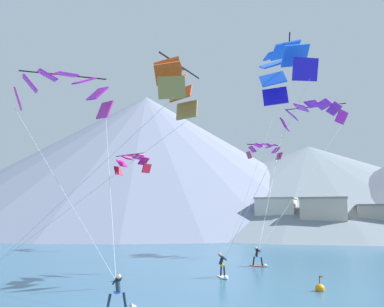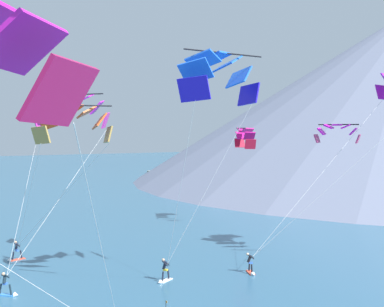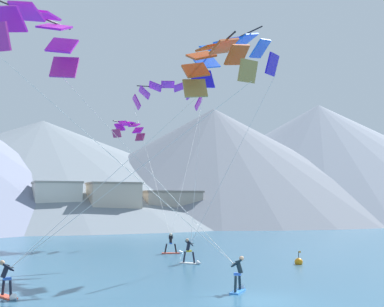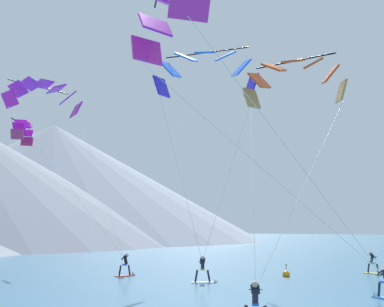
% 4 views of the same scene
% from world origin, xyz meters
% --- Properties ---
extents(kitesurfer_near_trail, '(1.77, 0.95, 1.75)m').
position_xyz_m(kitesurfer_near_trail, '(3.55, 20.72, 0.52)').
color(kitesurfer_near_trail, '#E54C33').
rests_on(kitesurfer_near_trail, ground).
extents(kitesurfer_far_left, '(1.44, 1.58, 1.79)m').
position_xyz_m(kitesurfer_far_left, '(0.34, 2.32, 0.54)').
color(kitesurfer_far_left, '#337FDB').
rests_on(kitesurfer_far_left, ground).
extents(kitesurfer_far_right, '(1.27, 1.68, 1.81)m').
position_xyz_m(kitesurfer_far_right, '(2.29, 13.53, 0.56)').
color(kitesurfer_far_right, white).
rests_on(kitesurfer_far_right, ground).
extents(parafoil_kite_near_trail, '(8.11, 14.86, 16.03)m').
position_xyz_m(parafoil_kite_near_trail, '(7.56, 33.95, 16.12)').
color(parafoil_kite_near_trail, purple).
extents(parafoil_kite_mid_center, '(12.63, 6.02, 12.20)m').
position_xyz_m(parafoil_kite_mid_center, '(1.13, 6.92, 12.33)').
color(parafoil_kite_mid_center, '#A8863F').
extents(parafoil_kite_far_left, '(11.54, 10.32, 13.62)m').
position_xyz_m(parafoil_kite_far_left, '(-8.53, 9.35, 13.68)').
color(parafoil_kite_far_left, '#C529A1').
extents(parafoil_kite_far_right, '(7.02, 7.64, 15.78)m').
position_xyz_m(parafoil_kite_far_right, '(6.59, 15.82, 15.65)').
color(parafoil_kite_far_right, '#2317CB').
extents(parafoil_kite_distant_high_outer, '(3.91, 3.18, 1.76)m').
position_xyz_m(parafoil_kite_distant_high_outer, '(2.40, 30.88, 11.57)').
color(parafoil_kite_distant_high_outer, '#AA2E63').
extents(parafoil_kite_distant_low_drift, '(5.78, 3.04, 2.50)m').
position_xyz_m(parafoil_kite_distant_low_drift, '(-14.73, 32.17, 11.00)').
color(parafoil_kite_distant_low_drift, red).
extents(race_marker_buoy, '(0.56, 0.56, 1.02)m').
position_xyz_m(race_marker_buoy, '(8.99, 10.59, 0.16)').
color(race_marker_buoy, orange).
rests_on(race_marker_buoy, ground).
extents(shoreline_strip, '(180.00, 10.00, 0.70)m').
position_xyz_m(shoreline_strip, '(0.00, 56.21, 0.35)').
color(shoreline_strip, '#BCAD8E').
rests_on(shoreline_strip, ground).
extents(shore_building_harbour_front, '(6.47, 5.27, 6.63)m').
position_xyz_m(shore_building_harbour_front, '(-24.98, 58.34, 3.32)').
color(shore_building_harbour_front, beige).
rests_on(shore_building_harbour_front, ground).
extents(shore_building_quay_east, '(6.94, 6.23, 7.13)m').
position_xyz_m(shore_building_quay_east, '(-0.74, 60.35, 3.58)').
color(shore_building_quay_east, silver).
rests_on(shore_building_quay_east, ground).
extents(shore_building_quay_west, '(5.87, 5.95, 4.37)m').
position_xyz_m(shore_building_quay_west, '(-38.32, 60.13, 2.20)').
color(shore_building_quay_west, silver).
rests_on(shore_building_quay_west, ground).
extents(shore_building_old_town, '(7.65, 5.90, 7.04)m').
position_xyz_m(shore_building_old_town, '(7.39, 58.31, 3.53)').
color(shore_building_old_town, beige).
rests_on(shore_building_old_town, ground).
extents(mountain_peak_central_summit, '(127.47, 127.47, 39.15)m').
position_xyz_m(mountain_peak_central_summit, '(-44.51, 97.82, 19.58)').
color(mountain_peak_central_summit, slate).
rests_on(mountain_peak_central_summit, ground).
extents(mountain_peak_east_shoulder, '(121.42, 121.42, 22.97)m').
position_xyz_m(mountain_peak_east_shoulder, '(1.84, 107.13, 11.48)').
color(mountain_peak_east_shoulder, slate).
rests_on(mountain_peak_east_shoulder, ground).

